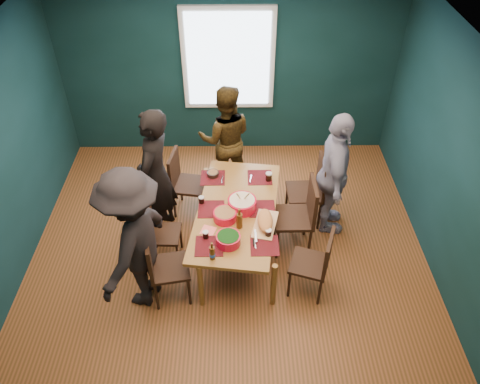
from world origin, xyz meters
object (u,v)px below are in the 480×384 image
object	(u,v)px
person_near_left	(134,241)
cutting_board	(265,222)
chair_right_far	(312,187)
bowl_herbs	(228,239)
chair_right_near	(318,260)
person_back	(226,139)
person_far_left	(156,176)
chair_left_mid	(157,229)
chair_left_near	(161,263)
bowl_dumpling	(242,204)
person_right	(334,175)
chair_left_far	(182,179)
chair_right_mid	(302,212)
dining_table	(237,213)
bowl_salad	(225,215)

from	to	relation	value
person_near_left	cutting_board	bearing A→B (deg)	127.46
chair_right_far	bowl_herbs	world-z (taller)	chair_right_far
chair_right_near	person_back	size ratio (longest dim) A/B	0.57
person_far_left	person_near_left	distance (m)	1.10
chair_left_mid	person_near_left	distance (m)	0.72
chair_right_near	bowl_herbs	world-z (taller)	chair_right_near
chair_left_near	bowl_dumpling	size ratio (longest dim) A/B	2.78
bowl_herbs	person_right	bearing A→B (deg)	36.87
chair_left_far	chair_right_near	size ratio (longest dim) A/B	1.03
chair_right_mid	person_near_left	size ratio (longest dim) A/B	0.57
chair_left_near	chair_right_far	bearing A→B (deg)	24.75
chair_right_near	person_near_left	world-z (taller)	person_near_left
chair_right_near	chair_left_far	bearing A→B (deg)	157.36
chair_left_far	person_near_left	bearing A→B (deg)	-94.01
chair_right_near	cutting_board	world-z (taller)	chair_right_near
chair_left_far	person_near_left	size ratio (longest dim) A/B	0.52
chair_left_far	bowl_dumpling	xyz separation A→B (m)	(0.79, -0.76, 0.23)
dining_table	person_right	world-z (taller)	person_right
bowl_salad	bowl_herbs	size ratio (longest dim) A/B	1.00
cutting_board	person_near_left	bearing A→B (deg)	-149.70
chair_left_near	person_near_left	world-z (taller)	person_near_left
dining_table	chair_left_near	size ratio (longest dim) A/B	2.05
chair_right_mid	chair_right_near	world-z (taller)	chair_right_mid
chair_right_mid	chair_right_near	size ratio (longest dim) A/B	1.14
cutting_board	chair_left_far	bearing A→B (deg)	148.42
chair_right_near	bowl_salad	xyz separation A→B (m)	(-1.04, 0.50, 0.23)
dining_table	chair_left_mid	size ratio (longest dim) A/B	2.30
chair_left_mid	person_right	bearing A→B (deg)	15.92
chair_left_far	person_right	distance (m)	2.00
bowl_salad	bowl_herbs	bearing A→B (deg)	-83.83
chair_left_near	bowl_salad	xyz separation A→B (m)	(0.70, 0.54, 0.21)
chair_right_far	bowl_dumpling	world-z (taller)	bowl_dumpling
chair_right_near	bowl_dumpling	bearing A→B (deg)	159.81
person_near_left	bowl_herbs	xyz separation A→B (m)	(0.99, 0.15, -0.14)
chair_left_far	bowl_herbs	size ratio (longest dim) A/B	3.43
bowl_salad	bowl_herbs	xyz separation A→B (m)	(0.04, -0.39, 0.00)
chair_right_far	bowl_salad	distance (m)	1.35
bowl_salad	person_back	bearing A→B (deg)	90.39
chair_left_far	person_right	xyz separation A→B (m)	(1.94, -0.35, 0.32)
chair_right_far	person_near_left	bearing A→B (deg)	-150.20
chair_right_near	person_near_left	xyz separation A→B (m)	(-1.98, -0.04, 0.37)
dining_table	bowl_dumpling	xyz separation A→B (m)	(0.07, 0.01, 0.14)
person_back	person_far_left	bearing A→B (deg)	47.05
chair_left_far	cutting_board	xyz separation A→B (m)	(1.05, -1.05, 0.21)
bowl_salad	cutting_board	xyz separation A→B (m)	(0.46, -0.11, -0.00)
dining_table	person_back	world-z (taller)	person_back
chair_left_far	chair_left_mid	bearing A→B (deg)	-95.27
chair_right_mid	person_back	world-z (taller)	person_back
chair_left_far	person_far_left	size ratio (longest dim) A/B	0.52
chair_left_far	chair_right_mid	bearing A→B (deg)	-15.92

